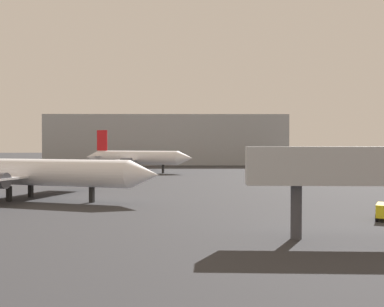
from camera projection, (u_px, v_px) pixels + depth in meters
The scene contains 3 objects.
airplane_on_taxiway at pixel (27, 172), 48.81m from camera, with size 29.18×24.01×9.64m.
airplane_distant at pixel (136, 158), 94.43m from camera, with size 23.82×21.85×8.90m.
terminal_building at pixel (168, 140), 138.68m from camera, with size 68.28×26.32×14.21m, color #999EA3.
Camera 1 is at (-1.67, -7.55, 5.98)m, focal length 42.61 mm.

